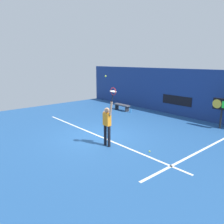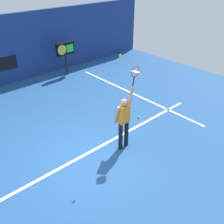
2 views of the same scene
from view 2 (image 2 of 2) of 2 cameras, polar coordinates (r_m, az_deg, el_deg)
The scene contains 8 objects.
ground_plane at distance 7.87m, azimuth -6.04°, elevation -10.06°, with size 18.00×18.00×0.00m, color #23518C.
court_baseline at distance 7.94m, azimuth -6.53°, elevation -9.63°, with size 10.00×0.10×0.01m, color white.
court_sideline at distance 11.46m, azimuth 4.74°, elevation 3.98°, with size 0.10×7.00×0.01m, color white.
tennis_player at distance 7.69m, azimuth 2.61°, elevation -1.64°, with size 0.60×0.31×1.99m.
tennis_racket at distance 7.32m, azimuth 5.08°, elevation 8.58°, with size 0.37×0.27×0.62m.
tennis_ball at distance 6.79m, azimuth 1.80°, elevation 12.30°, with size 0.07×0.07×0.07m, color #CCE033.
scoreboard_clock at distance 13.30m, azimuth -10.23°, elevation 13.29°, with size 0.96×0.20×1.64m.
spare_ball at distance 9.73m, azimuth 5.89°, elevation -1.07°, with size 0.07×0.07×0.07m, color #CCE033.
Camera 2 is at (-3.37, -4.97, 5.09)m, focal length 41.58 mm.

